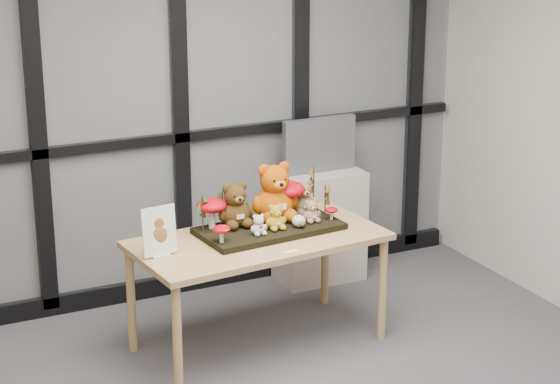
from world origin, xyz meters
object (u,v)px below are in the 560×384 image
bear_tan_back (303,195)px  sign_holder (159,234)px  cabinet (319,226)px  mushroom_back_right (287,197)px  bear_small_yellow (276,215)px  diorama_tray (269,228)px  bear_white_bow (258,223)px  mushroom_back_left (212,212)px  mushroom_front_right (331,213)px  bear_brown_medium (235,202)px  display_table (258,249)px  bear_pooh_yellow (274,188)px  bear_beige_small (311,210)px  mushroom_front_left (222,233)px  plush_cream_hedgehog (299,220)px  monitor (319,145)px

bear_tan_back → sign_holder: size_ratio=0.79×
sign_holder → cabinet: size_ratio=0.37×
mushroom_back_right → bear_small_yellow: bearing=-132.4°
diorama_tray → bear_white_bow: bear_white_bow is taller
mushroom_back_left → mushroom_front_right: mushroom_back_left is taller
bear_brown_medium → mushroom_front_right: 0.58m
mushroom_front_right → sign_holder: bearing=-177.9°
mushroom_back_right → display_table: bearing=-147.3°
diorama_tray → display_table: bearing=-153.4°
diorama_tray → bear_tan_back: 0.32m
display_table → sign_holder: bearing=178.4°
bear_tan_back → cabinet: bearing=48.3°
bear_tan_back → mushroom_back_left: 0.59m
bear_pooh_yellow → bear_beige_small: bearing=-42.4°
bear_small_yellow → mushroom_front_left: (-0.36, -0.07, -0.03)m
diorama_tray → plush_cream_hedgehog: plush_cream_hedgehog is taller
plush_cream_hedgehog → mushroom_front_left: size_ratio=0.72×
bear_beige_small → mushroom_front_left: 0.61m
bear_beige_small → monitor: (0.44, 0.74, 0.16)m
bear_small_yellow → sign_holder: bearing=177.5°
cabinet → bear_tan_back: bearing=-126.6°
bear_tan_back → mushroom_front_left: bear_tan_back is taller
diorama_tray → mushroom_back_right: 0.25m
bear_beige_small → mushroom_back_left: mushroom_back_left is taller
bear_white_bow → monitor: 1.16m
bear_white_bow → mushroom_front_left: (-0.24, -0.03, -0.01)m
bear_beige_small → bear_small_yellow: bearing=-179.4°
bear_pooh_yellow → cabinet: bearing=38.5°
bear_brown_medium → bear_white_bow: size_ratio=2.16×
display_table → mushroom_front_left: bearing=-169.0°
bear_tan_back → bear_white_bow: bear_tan_back is taller
mushroom_front_right → cabinet: (0.32, 0.74, -0.37)m
diorama_tray → sign_holder: 0.72m
bear_brown_medium → monitor: monitor is taller
display_table → monitor: (0.80, 0.76, 0.34)m
bear_small_yellow → monitor: (0.69, 0.77, 0.15)m
mushroom_back_left → diorama_tray: bearing=-18.7°
bear_small_yellow → plush_cream_hedgehog: (0.14, -0.03, -0.04)m
bear_white_bow → sign_holder: size_ratio=0.47×
diorama_tray → mushroom_back_left: bearing=156.2°
mushroom_back_left → cabinet: 1.24m
mushroom_back_right → bear_tan_back: bearing=2.3°
bear_white_bow → plush_cream_hedgehog: (0.26, 0.01, -0.03)m
bear_tan_back → plush_cream_hedgehog: 0.26m
bear_pooh_yellow → sign_holder: bearing=-171.2°
bear_beige_small → monitor: size_ratio=0.29×
display_table → plush_cream_hedgehog: size_ratio=18.76×
mushroom_front_left → mushroom_front_right: mushroom_front_left is taller
sign_holder → bear_tan_back: bearing=5.7°
display_table → bear_brown_medium: bearing=112.7°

